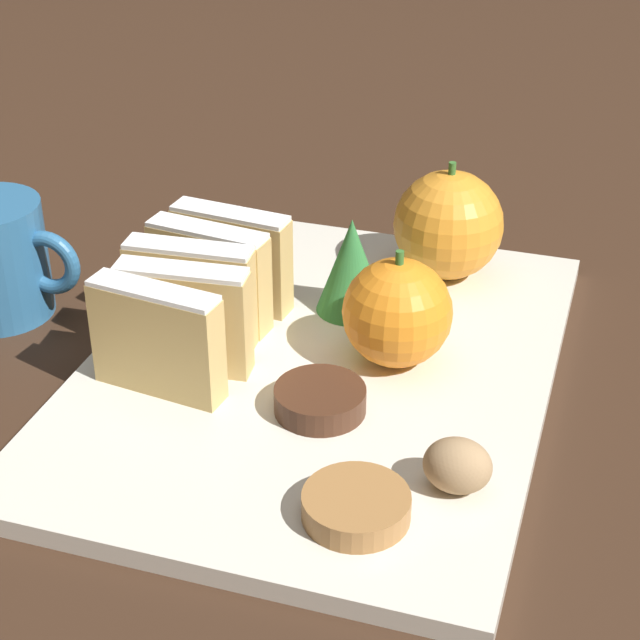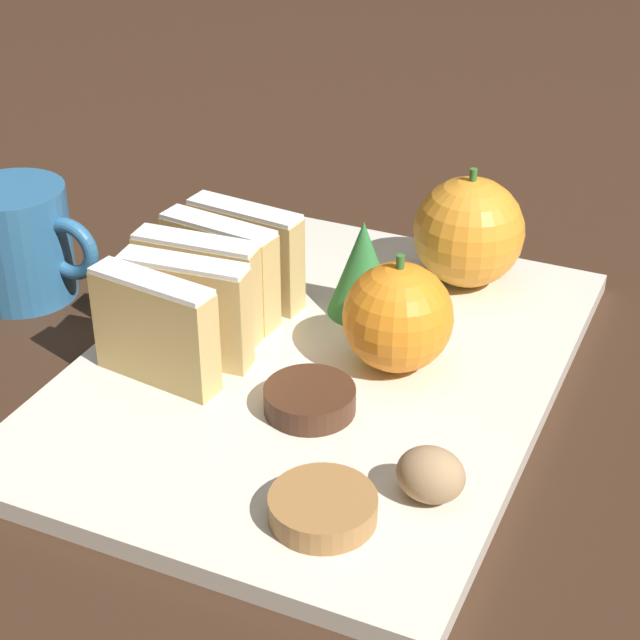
# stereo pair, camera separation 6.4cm
# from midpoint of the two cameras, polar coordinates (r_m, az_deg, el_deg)

# --- Properties ---
(ground_plane) EXTENTS (6.00, 6.00, 0.00)m
(ground_plane) POSITION_cam_midpoint_polar(r_m,az_deg,el_deg) (0.66, -2.77, -3.22)
(ground_plane) COLOR #382316
(serving_platter) EXTENTS (0.28, 0.37, 0.01)m
(serving_platter) POSITION_cam_midpoint_polar(r_m,az_deg,el_deg) (0.66, -2.78, -2.78)
(serving_platter) COLOR silver
(serving_platter) RESTS_ON ground_plane
(stollen_slice_front) EXTENTS (0.08, 0.03, 0.07)m
(stollen_slice_front) POSITION_cam_midpoint_polar(r_m,az_deg,el_deg) (0.62, -11.60, -1.12)
(stollen_slice_front) COLOR tan
(stollen_slice_front) RESTS_ON serving_platter
(stollen_slice_second) EXTENTS (0.08, 0.03, 0.07)m
(stollen_slice_second) POSITION_cam_midpoint_polar(r_m,az_deg,el_deg) (0.64, -10.11, 0.01)
(stollen_slice_second) COLOR tan
(stollen_slice_second) RESTS_ON serving_platter
(stollen_slice_third) EXTENTS (0.08, 0.02, 0.07)m
(stollen_slice_third) POSITION_cam_midpoint_polar(r_m,az_deg,el_deg) (0.67, -9.68, 1.24)
(stollen_slice_third) COLOR tan
(stollen_slice_third) RESTS_ON serving_platter
(stollen_slice_fourth) EXTENTS (0.08, 0.03, 0.07)m
(stollen_slice_fourth) POSITION_cam_midpoint_polar(r_m,az_deg,el_deg) (0.69, -8.58, 2.28)
(stollen_slice_fourth) COLOR tan
(stollen_slice_fourth) RESTS_ON serving_platter
(stollen_slice_fifth) EXTENTS (0.08, 0.03, 0.07)m
(stollen_slice_fifth) POSITION_cam_midpoint_polar(r_m,az_deg,el_deg) (0.70, -7.32, 3.23)
(stollen_slice_fifth) COLOR tan
(stollen_slice_fifth) RESTS_ON serving_platter
(orange_near) EXTENTS (0.08, 0.08, 0.08)m
(orange_near) POSITION_cam_midpoint_polar(r_m,az_deg,el_deg) (0.74, 4.41, 5.02)
(orange_near) COLOR orange
(orange_near) RESTS_ON serving_platter
(orange_far) EXTENTS (0.07, 0.07, 0.07)m
(orange_far) POSITION_cam_midpoint_polar(r_m,az_deg,el_deg) (0.64, 1.30, 0.31)
(orange_far) COLOR orange
(orange_far) RESTS_ON serving_platter
(walnut) EXTENTS (0.04, 0.03, 0.03)m
(walnut) POSITION_cam_midpoint_polar(r_m,az_deg,el_deg) (0.55, 4.04, -7.87)
(walnut) COLOR tan
(walnut) RESTS_ON serving_platter
(chocolate_cookie) EXTENTS (0.05, 0.05, 0.01)m
(chocolate_cookie) POSITION_cam_midpoint_polar(r_m,az_deg,el_deg) (0.61, -3.01, -4.37)
(chocolate_cookie) COLOR #472819
(chocolate_cookie) RESTS_ON serving_platter
(gingerbread_cookie) EXTENTS (0.05, 0.05, 0.01)m
(gingerbread_cookie) POSITION_cam_midpoint_polar(r_m,az_deg,el_deg) (0.54, -1.51, -10.03)
(gingerbread_cookie) COLOR #A3703D
(gingerbread_cookie) RESTS_ON serving_platter
(evergreen_sprig) EXTENTS (0.05, 0.05, 0.07)m
(evergreen_sprig) POSITION_cam_midpoint_polar(r_m,az_deg,el_deg) (0.69, -0.74, 2.83)
(evergreen_sprig) COLOR #2D7538
(evergreen_sprig) RESTS_ON serving_platter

